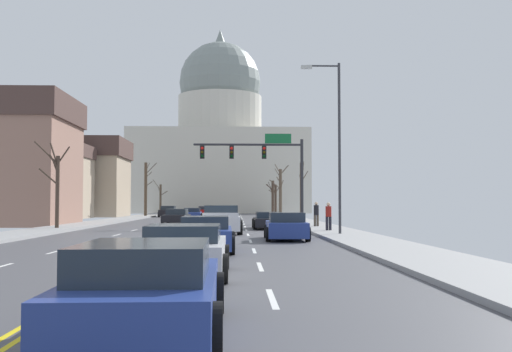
{
  "coord_description": "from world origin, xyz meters",
  "views": [
    {
      "loc": [
        2.85,
        -29.43,
        1.72
      ],
      "look_at": [
        4.86,
        28.91,
        4.4
      ],
      "focal_mm": 40.84,
      "sensor_mm": 36.0,
      "label": 1
    }
  ],
  "objects": [
    {
      "name": "bare_tree_03",
      "position": [
        -8.54,
        7.77,
        2.95
      ],
      "size": [
        2.19,
        1.87,
        5.46
      ],
      "color": "#423328",
      "rests_on": "ground"
    },
    {
      "name": "bare_tree_00",
      "position": [
        7.79,
        48.86,
        2.51
      ],
      "size": [
        1.08,
        1.69,
        4.55
      ],
      "color": "#423328",
      "rests_on": "ground"
    },
    {
      "name": "sedan_near_04",
      "position": [
        1.64,
        -15.65,
        0.58
      ],
      "size": [
        2.08,
        4.35,
        1.21
      ],
      "color": "silver",
      "rests_on": "ground"
    },
    {
      "name": "bare_tree_04",
      "position": [
        8.51,
        53.64,
        2.41
      ],
      "size": [
        1.55,
        1.54,
        4.51
      ],
      "color": "#423328",
      "rests_on": "ground"
    },
    {
      "name": "street_lamp_right",
      "position": [
        7.97,
        0.37,
        5.28
      ],
      "size": [
        2.05,
        0.24,
        8.84
      ],
      "color": "#333338",
      "rests_on": "ground"
    },
    {
      "name": "sedan_near_02",
      "position": [
        5.18,
        -2.38,
        0.6
      ],
      "size": [
        2.05,
        4.39,
        1.27
      ],
      "color": "navy",
      "rests_on": "ground"
    },
    {
      "name": "bare_tree_06",
      "position": [
        8.46,
        20.17,
        2.94
      ],
      "size": [
        0.95,
        2.32,
        5.2
      ],
      "color": "brown",
      "rests_on": "ground"
    },
    {
      "name": "capitol_building",
      "position": [
        0.0,
        72.8,
        11.97
      ],
      "size": [
        29.99,
        18.93,
        32.49
      ],
      "color": "beige",
      "rests_on": "ground"
    },
    {
      "name": "flank_building_02",
      "position": [
        -18.05,
        43.54,
        4.88
      ],
      "size": [
        14.46,
        9.65,
        9.61
      ],
      "color": "tan",
      "rests_on": "ground"
    },
    {
      "name": "sedan_oncoming_03",
      "position": [
        -1.65,
        53.73,
        0.57
      ],
      "size": [
        2.06,
        4.72,
        1.22
      ],
      "color": "#B71414",
      "rests_on": "ground"
    },
    {
      "name": "pickup_truck_near_01",
      "position": [
        2.01,
        3.54,
        0.71
      ],
      "size": [
        2.4,
        5.47,
        1.56
      ],
      "color": "silver",
      "rests_on": "ground"
    },
    {
      "name": "pedestrian_01",
      "position": [
        8.18,
        3.96,
        1.02
      ],
      "size": [
        0.35,
        0.34,
        1.6
      ],
      "color": "black",
      "rests_on": "ground"
    },
    {
      "name": "sedan_oncoming_02",
      "position": [
        -5.37,
        41.45,
        0.62
      ],
      "size": [
        2.09,
        4.22,
        1.33
      ],
      "color": "black",
      "rests_on": "ground"
    },
    {
      "name": "bare_tree_01",
      "position": [
        -7.94,
        54.18,
        2.34
      ],
      "size": [
        2.2,
        1.48,
        4.93
      ],
      "color": "brown",
      "rests_on": "ground"
    },
    {
      "name": "sedan_near_05",
      "position": [
        1.69,
        -21.72,
        0.58
      ],
      "size": [
        2.06,
        4.39,
        1.22
      ],
      "color": "navy",
      "rests_on": "ground"
    },
    {
      "name": "sedan_near_00",
      "position": [
        5.01,
        9.06,
        0.54
      ],
      "size": [
        2.11,
        4.68,
        1.11
      ],
      "color": "black",
      "rests_on": "ground"
    },
    {
      "name": "bare_tree_02",
      "position": [
        8.14,
        39.74,
        3.13
      ],
      "size": [
        2.34,
        2.48,
        6.28
      ],
      "color": "brown",
      "rests_on": "ground"
    },
    {
      "name": "signal_gantry",
      "position": [
        4.75,
        12.26,
        4.86
      ],
      "size": [
        7.91,
        0.41,
        6.56
      ],
      "color": "#28282D",
      "rests_on": "ground"
    },
    {
      "name": "sedan_oncoming_00",
      "position": [
        -2.04,
        18.82,
        0.56
      ],
      "size": [
        2.18,
        4.56,
        1.21
      ],
      "color": "black",
      "rests_on": "ground"
    },
    {
      "name": "pedestrian_00",
      "position": [
        8.27,
        9.72,
        1.04
      ],
      "size": [
        0.35,
        0.34,
        1.63
      ],
      "color": "#4C4238",
      "rests_on": "ground"
    },
    {
      "name": "ground",
      "position": [
        0.0,
        -0.0,
        0.02
      ],
      "size": [
        20.0,
        180.0,
        0.2
      ],
      "color": "#48484D"
    },
    {
      "name": "flank_building_01",
      "position": [
        -17.76,
        33.54,
        4.06
      ],
      "size": [
        9.04,
        9.18,
        8.03
      ],
      "color": "tan",
      "rests_on": "ground"
    },
    {
      "name": "sedan_oncoming_01",
      "position": [
        -1.71,
        31.4,
        0.55
      ],
      "size": [
        2.15,
        4.75,
        1.16
      ],
      "color": "navy",
      "rests_on": "ground"
    },
    {
      "name": "bare_tree_05",
      "position": [
        -8.14,
        41.85,
        3.45
      ],
      "size": [
        1.51,
        0.97,
        6.48
      ],
      "color": "#4C3D2D",
      "rests_on": "ground"
    },
    {
      "name": "sedan_near_03",
      "position": [
        1.78,
        -8.73,
        0.59
      ],
      "size": [
        2.08,
        4.55,
        1.24
      ],
      "color": "navy",
      "rests_on": "ground"
    }
  ]
}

